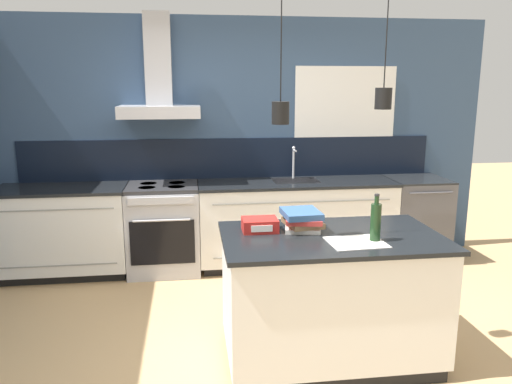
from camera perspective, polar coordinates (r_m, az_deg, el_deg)
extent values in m
plane|color=tan|center=(3.88, 0.02, -17.28)|extent=(16.00, 16.00, 0.00)
cube|color=#354C6B|center=(5.43, -2.84, 5.76)|extent=(5.60, 0.06, 2.60)
cube|color=black|center=(5.41, -2.79, 3.87)|extent=(4.42, 0.02, 0.43)
cube|color=white|center=(5.60, 10.15, 9.08)|extent=(1.12, 0.01, 0.96)
cube|color=black|center=(5.61, 10.13, 9.08)|extent=(1.04, 0.01, 0.88)
cube|color=#B5B5BA|center=(5.13, -10.95, 9.00)|extent=(0.80, 0.46, 0.12)
cube|color=#B5B5BA|center=(5.22, -11.13, 14.65)|extent=(0.26, 0.20, 0.90)
cylinder|color=black|center=(3.15, 2.90, 17.56)|extent=(0.01, 0.01, 0.80)
cylinder|color=black|center=(3.14, 2.81, 9.02)|extent=(0.11, 0.11, 0.14)
sphere|color=#F9D18C|center=(3.14, 2.81, 9.02)|extent=(0.06, 0.06, 0.06)
cylinder|color=black|center=(3.45, 14.73, 17.41)|extent=(0.01, 0.01, 0.71)
cylinder|color=black|center=(3.43, 14.34, 10.31)|extent=(0.11, 0.11, 0.14)
sphere|color=#F9D18C|center=(3.43, 14.34, 10.31)|extent=(0.06, 0.06, 0.06)
cube|color=black|center=(5.55, -20.73, -8.24)|extent=(1.22, 0.56, 0.09)
cube|color=white|center=(5.39, -21.15, -3.96)|extent=(1.26, 0.62, 0.79)
cube|color=gray|center=(5.02, -22.20, -1.92)|extent=(1.11, 0.01, 0.01)
cube|color=gray|center=(5.18, -21.71, -7.84)|extent=(1.11, 0.01, 0.01)
cube|color=black|center=(5.29, -21.49, 0.32)|extent=(1.28, 0.64, 0.03)
cube|color=black|center=(5.51, 4.45, -7.60)|extent=(1.99, 0.56, 0.09)
cube|color=white|center=(5.35, 4.60, -3.27)|extent=(2.05, 0.62, 0.79)
cube|color=gray|center=(4.98, 5.41, -1.17)|extent=(1.80, 0.01, 0.01)
cube|color=gray|center=(5.14, 5.29, -7.15)|extent=(1.80, 0.01, 0.01)
cube|color=black|center=(5.25, 4.67, 1.05)|extent=(2.07, 0.64, 0.03)
cube|color=#262628|center=(5.30, 4.56, 1.27)|extent=(0.48, 0.34, 0.01)
cylinder|color=#B5B5BA|center=(5.39, 4.30, 3.30)|extent=(0.02, 0.02, 0.33)
sphere|color=#B5B5BA|center=(5.37, 4.33, 5.05)|extent=(0.03, 0.03, 0.03)
cylinder|color=#B5B5BA|center=(5.32, 4.46, 4.75)|extent=(0.02, 0.12, 0.02)
cube|color=#B5B5BA|center=(5.25, -10.47, -4.28)|extent=(0.72, 0.62, 0.87)
cube|color=black|center=(4.96, -10.62, -5.71)|extent=(0.62, 0.02, 0.44)
cylinder|color=#B5B5BA|center=(4.87, -10.74, -3.21)|extent=(0.54, 0.02, 0.02)
cube|color=#B5B5BA|center=(4.84, -10.82, -0.99)|extent=(0.62, 0.02, 0.07)
cube|color=#2D2D30|center=(5.14, -10.66, 0.58)|extent=(0.72, 0.60, 0.04)
cylinder|color=black|center=(5.26, -12.19, 0.97)|extent=(0.17, 0.17, 0.00)
cylinder|color=black|center=(5.24, -9.03, 1.06)|extent=(0.17, 0.17, 0.00)
cylinder|color=black|center=(5.04, -12.37, 0.49)|extent=(0.17, 0.17, 0.00)
cylinder|color=black|center=(5.03, -9.09, 0.58)|extent=(0.17, 0.17, 0.00)
cube|color=#4C4C51|center=(5.78, 17.67, -3.03)|extent=(0.61, 0.62, 0.89)
cube|color=black|center=(5.68, 17.96, 1.40)|extent=(0.61, 0.62, 0.02)
cylinder|color=#4C4C51|center=(5.41, 19.40, -0.10)|extent=(0.46, 0.02, 0.02)
cube|color=black|center=(3.77, 8.23, -17.57)|extent=(1.38, 0.81, 0.09)
cube|color=white|center=(3.57, 8.45, -11.43)|extent=(1.44, 0.85, 0.79)
cube|color=black|center=(3.43, 8.67, -5.13)|extent=(1.49, 0.90, 0.03)
cylinder|color=#193319|center=(3.31, 13.51, -3.43)|extent=(0.07, 0.07, 0.25)
cylinder|color=#193319|center=(3.28, 13.64, -0.87)|extent=(0.03, 0.03, 0.06)
cylinder|color=#262628|center=(3.27, 13.67, -0.32)|extent=(0.03, 0.03, 0.01)
cube|color=silver|center=(3.52, 5.33, -4.06)|extent=(0.28, 0.29, 0.03)
cube|color=olive|center=(3.52, 5.36, -3.52)|extent=(0.27, 0.31, 0.04)
cube|color=#B2332D|center=(3.48, 5.40, -3.09)|extent=(0.28, 0.30, 0.03)
cube|color=#335684|center=(3.48, 5.18, -2.46)|extent=(0.26, 0.30, 0.04)
cube|color=red|center=(3.47, 0.44, -3.76)|extent=(0.24, 0.19, 0.09)
cube|color=white|center=(3.37, 0.68, -4.22)|extent=(0.15, 0.01, 0.04)
cube|color=silver|center=(3.29, 11.40, -5.66)|extent=(0.37, 0.31, 0.01)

